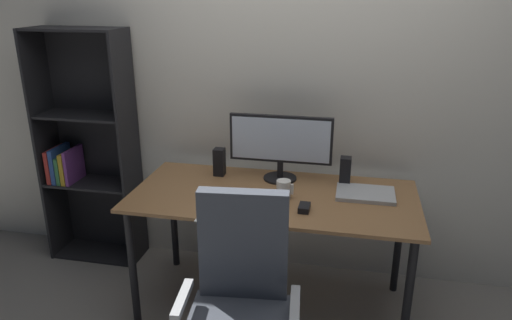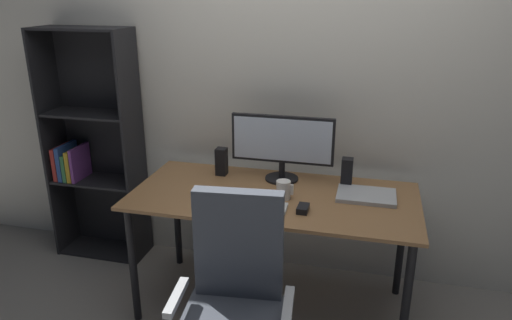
% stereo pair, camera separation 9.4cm
% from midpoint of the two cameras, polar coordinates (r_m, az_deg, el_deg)
% --- Properties ---
extents(ground_plane, '(12.00, 12.00, 0.00)m').
position_cam_midpoint_polar(ground_plane, '(3.05, 1.00, -16.93)').
color(ground_plane, gray).
extents(back_wall, '(6.40, 0.10, 2.60)m').
position_cam_midpoint_polar(back_wall, '(3.03, 3.13, 9.79)').
color(back_wall, silver).
rests_on(back_wall, ground).
extents(desk, '(1.60, 0.75, 0.74)m').
position_cam_midpoint_polar(desk, '(2.71, 1.08, -5.68)').
color(desk, olive).
rests_on(desk, ground).
extents(monitor, '(0.61, 0.20, 0.40)m').
position_cam_midpoint_polar(monitor, '(2.81, 2.10, 2.07)').
color(monitor, black).
rests_on(monitor, desk).
extents(keyboard, '(0.29, 0.12, 0.02)m').
position_cam_midpoint_polar(keyboard, '(2.51, -0.52, -5.57)').
color(keyboard, silver).
rests_on(keyboard, desk).
extents(mouse, '(0.06, 0.10, 0.03)m').
position_cam_midpoint_polar(mouse, '(2.49, 4.73, -5.73)').
color(mouse, black).
rests_on(mouse, desk).
extents(coffee_mug, '(0.09, 0.08, 0.10)m').
position_cam_midpoint_polar(coffee_mug, '(2.61, 2.31, -3.53)').
color(coffee_mug, white).
rests_on(coffee_mug, desk).
extents(laptop, '(0.32, 0.23, 0.02)m').
position_cam_midpoint_polar(laptop, '(2.71, 12.01, -3.97)').
color(laptop, '#B7BABC').
rests_on(laptop, desk).
extents(speaker_left, '(0.06, 0.07, 0.17)m').
position_cam_midpoint_polar(speaker_left, '(2.93, -5.33, -0.24)').
color(speaker_left, black).
rests_on(speaker_left, desk).
extents(speaker_right, '(0.06, 0.07, 0.17)m').
position_cam_midpoint_polar(speaker_right, '(2.81, 9.71, -1.33)').
color(speaker_right, black).
rests_on(speaker_right, desk).
extents(paper_sheet, '(0.22, 0.30, 0.00)m').
position_cam_midpoint_polar(paper_sheet, '(2.49, -5.05, -6.10)').
color(paper_sheet, white).
rests_on(paper_sheet, desk).
extents(office_chair, '(0.54, 0.54, 1.01)m').
position_cam_midpoint_polar(office_chair, '(2.21, -3.20, -18.36)').
color(office_chair, '#B7BABC').
rests_on(office_chair, ground).
extents(bookshelf, '(0.63, 0.28, 1.60)m').
position_cam_midpoint_polar(bookshelf, '(3.47, -20.30, 1.06)').
color(bookshelf, black).
rests_on(bookshelf, ground).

